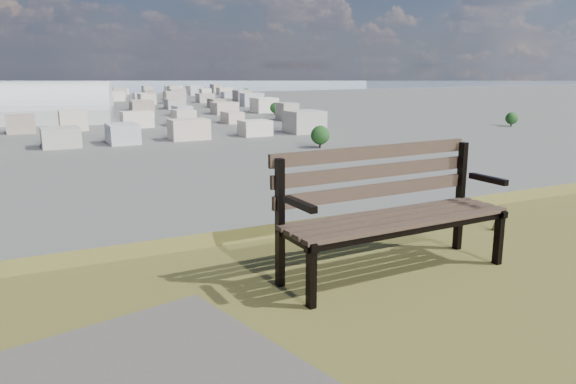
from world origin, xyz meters
TOP-DOWN VIEW (x-y plane):
  - park_bench at (0.66, 2.74)m, footprint 2.01×0.71m
  - arena at (14.03, 287.79)m, footprint 64.45×38.85m
  - city_blocks at (0.00, 394.44)m, footprint 395.00×361.00m
  - bay_water at (0.00, 900.00)m, footprint 2400.00×700.00m

SIDE VIEW (x-z plane):
  - bay_water at x=0.00m, z-range -0.06..0.06m
  - city_blocks at x=0.00m, z-range 0.00..7.00m
  - arena at x=14.03m, z-range -6.71..18.69m
  - park_bench at x=0.66m, z-range 25.07..26.10m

